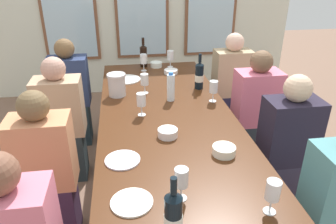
{
  "coord_description": "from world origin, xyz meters",
  "views": [
    {
      "loc": [
        -0.31,
        -2.14,
        1.81
      ],
      "look_at": [
        0.0,
        -0.07,
        0.79
      ],
      "focal_mm": 34.36,
      "sensor_mm": 36.0,
      "label": 1
    }
  ],
  "objects_px": {
    "wine_glass_1": "(181,179)",
    "seated_person_3": "(231,87)",
    "white_plate_0": "(127,79)",
    "metal_pitcher": "(117,85)",
    "tasting_bowl_2": "(168,133)",
    "wine_glass_5": "(273,191)",
    "white_plate_1": "(132,202)",
    "tasting_bowl_0": "(171,72)",
    "white_plate_2": "(123,160)",
    "seated_person_6": "(47,173)",
    "wine_bottle_0": "(173,216)",
    "tasting_bowl_1": "(156,65)",
    "seated_person_1": "(255,114)",
    "wine_bottle_1": "(144,56)",
    "tasting_bowl_3": "(224,150)",
    "wine_glass_6": "(144,80)",
    "wine_glass_2": "(170,56)",
    "seated_person_0": "(62,124)",
    "wine_glass_0": "(214,88)",
    "wine_bottle_2": "(199,76)",
    "dining_table": "(167,122)",
    "wine_glass_3": "(144,59)",
    "water_bottle": "(171,87)",
    "seated_person_2": "(71,96)",
    "seated_person_7": "(286,151)"
  },
  "relations": [
    {
      "from": "tasting_bowl_1",
      "to": "seated_person_1",
      "type": "distance_m",
      "value": 1.17
    },
    {
      "from": "wine_bottle_1",
      "to": "seated_person_2",
      "type": "relative_size",
      "value": 0.28
    },
    {
      "from": "water_bottle",
      "to": "wine_glass_2",
      "type": "xyz_separation_m",
      "value": [
        0.13,
        0.87,
        0.0
      ]
    },
    {
      "from": "white_plate_2",
      "to": "seated_person_6",
      "type": "distance_m",
      "value": 0.6
    },
    {
      "from": "wine_glass_6",
      "to": "wine_glass_2",
      "type": "bearing_deg",
      "value": 64.5
    },
    {
      "from": "seated_person_3",
      "to": "seated_person_7",
      "type": "bearing_deg",
      "value": -90.0
    },
    {
      "from": "dining_table",
      "to": "white_plate_1",
      "type": "bearing_deg",
      "value": -108.04
    },
    {
      "from": "wine_bottle_2",
      "to": "seated_person_7",
      "type": "xyz_separation_m",
      "value": [
        0.48,
        -0.77,
        -0.33
      ]
    },
    {
      "from": "seated_person_6",
      "to": "wine_bottle_1",
      "type": "bearing_deg",
      "value": 63.0
    },
    {
      "from": "dining_table",
      "to": "metal_pitcher",
      "type": "xyz_separation_m",
      "value": [
        -0.36,
        0.41,
        0.16
      ]
    },
    {
      "from": "wine_bottle_1",
      "to": "wine_glass_2",
      "type": "xyz_separation_m",
      "value": [
        0.28,
        -0.05,
        0.0
      ]
    },
    {
      "from": "seated_person_1",
      "to": "wine_bottle_1",
      "type": "bearing_deg",
      "value": 136.63
    },
    {
      "from": "dining_table",
      "to": "seated_person_7",
      "type": "distance_m",
      "value": 0.9
    },
    {
      "from": "white_plate_0",
      "to": "wine_bottle_2",
      "type": "bearing_deg",
      "value": -26.14
    },
    {
      "from": "white_plate_0",
      "to": "metal_pitcher",
      "type": "distance_m",
      "value": 0.39
    },
    {
      "from": "tasting_bowl_3",
      "to": "tasting_bowl_0",
      "type": "bearing_deg",
      "value": 93.41
    },
    {
      "from": "tasting_bowl_0",
      "to": "tasting_bowl_3",
      "type": "distance_m",
      "value": 1.49
    },
    {
      "from": "white_plate_0",
      "to": "seated_person_1",
      "type": "xyz_separation_m",
      "value": [
        1.11,
        -0.48,
        -0.22
      ]
    },
    {
      "from": "wine_bottle_2",
      "to": "tasting_bowl_3",
      "type": "distance_m",
      "value": 1.06
    },
    {
      "from": "wine_glass_1",
      "to": "seated_person_1",
      "type": "height_order",
      "value": "seated_person_1"
    },
    {
      "from": "wine_glass_1",
      "to": "tasting_bowl_2",
      "type": "bearing_deg",
      "value": 87.79
    },
    {
      "from": "wine_glass_0",
      "to": "wine_glass_3",
      "type": "bearing_deg",
      "value": 120.12
    },
    {
      "from": "metal_pitcher",
      "to": "tasting_bowl_0",
      "type": "height_order",
      "value": "metal_pitcher"
    },
    {
      "from": "tasting_bowl_2",
      "to": "wine_glass_5",
      "type": "distance_m",
      "value": 0.84
    },
    {
      "from": "wine_glass_6",
      "to": "white_plate_2",
      "type": "bearing_deg",
      "value": -102.01
    },
    {
      "from": "metal_pitcher",
      "to": "wine_bottle_0",
      "type": "relative_size",
      "value": 0.61
    },
    {
      "from": "tasting_bowl_0",
      "to": "seated_person_6",
      "type": "relative_size",
      "value": 0.12
    },
    {
      "from": "wine_bottle_0",
      "to": "seated_person_6",
      "type": "xyz_separation_m",
      "value": [
        -0.7,
        0.84,
        -0.33
      ]
    },
    {
      "from": "white_plate_2",
      "to": "tasting_bowl_2",
      "type": "distance_m",
      "value": 0.38
    },
    {
      "from": "seated_person_0",
      "to": "seated_person_1",
      "type": "bearing_deg",
      "value": -2.11
    },
    {
      "from": "wine_glass_1",
      "to": "seated_person_3",
      "type": "distance_m",
      "value": 2.13
    },
    {
      "from": "tasting_bowl_3",
      "to": "wine_glass_5",
      "type": "relative_size",
      "value": 0.8
    },
    {
      "from": "dining_table",
      "to": "tasting_bowl_2",
      "type": "xyz_separation_m",
      "value": [
        -0.04,
        -0.33,
        0.09
      ]
    },
    {
      "from": "wine_glass_1",
      "to": "seated_person_1",
      "type": "bearing_deg",
      "value": 53.72
    },
    {
      "from": "seated_person_0",
      "to": "seated_person_1",
      "type": "relative_size",
      "value": 1.0
    },
    {
      "from": "wine_bottle_1",
      "to": "wine_glass_6",
      "type": "distance_m",
      "value": 0.74
    },
    {
      "from": "wine_glass_1",
      "to": "wine_glass_6",
      "type": "xyz_separation_m",
      "value": [
        -0.06,
        1.36,
        -0.0
      ]
    },
    {
      "from": "white_plate_1",
      "to": "tasting_bowl_0",
      "type": "distance_m",
      "value": 1.89
    },
    {
      "from": "wine_glass_1",
      "to": "wine_glass_2",
      "type": "relative_size",
      "value": 1.0
    },
    {
      "from": "water_bottle",
      "to": "seated_person_0",
      "type": "height_order",
      "value": "seated_person_0"
    },
    {
      "from": "tasting_bowl_2",
      "to": "wine_glass_6",
      "type": "relative_size",
      "value": 0.76
    },
    {
      "from": "tasting_bowl_3",
      "to": "wine_glass_6",
      "type": "distance_m",
      "value": 1.09
    },
    {
      "from": "wine_bottle_1",
      "to": "seated_person_6",
      "type": "distance_m",
      "value": 1.71
    },
    {
      "from": "white_plate_0",
      "to": "metal_pitcher",
      "type": "bearing_deg",
      "value": -103.55
    },
    {
      "from": "metal_pitcher",
      "to": "wine_glass_0",
      "type": "xyz_separation_m",
      "value": [
        0.77,
        -0.24,
        0.02
      ]
    },
    {
      "from": "metal_pitcher",
      "to": "seated_person_6",
      "type": "bearing_deg",
      "value": -122.81
    },
    {
      "from": "seated_person_6",
      "to": "tasting_bowl_1",
      "type": "bearing_deg",
      "value": 58.64
    },
    {
      "from": "wine_bottle_0",
      "to": "tasting_bowl_1",
      "type": "distance_m",
      "value": 2.31
    },
    {
      "from": "wine_bottle_1",
      "to": "tasting_bowl_3",
      "type": "xyz_separation_m",
      "value": [
        0.34,
        -1.75,
        -0.09
      ]
    },
    {
      "from": "white_plate_0",
      "to": "wine_bottle_2",
      "type": "xyz_separation_m",
      "value": [
        0.63,
        -0.31,
        0.12
      ]
    }
  ]
}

